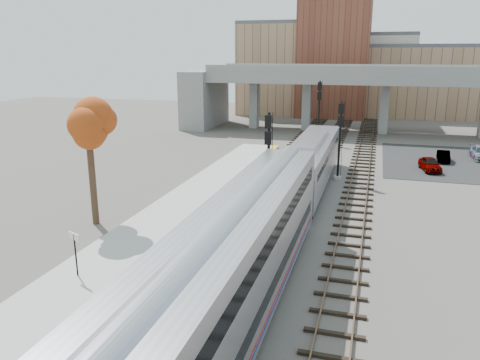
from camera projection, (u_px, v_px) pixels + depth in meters
The scene contains 16 objects.
ground at pixel (259, 251), 27.18m from camera, with size 160.00×160.00×0.00m, color #47423D.
platform at pixel (146, 235), 29.09m from camera, with size 4.50×60.00×0.35m, color #9E9E99.
yellow_strip at pixel (174, 236), 28.53m from camera, with size 0.70×60.00×0.01m, color yellow.
tracks at pixel (307, 192), 38.48m from camera, with size 10.70×95.00×0.25m.
overpass at pixel (370, 92), 66.00m from camera, with size 54.00×12.00×9.50m.
buildings_far at pixel (353, 71), 86.42m from camera, with size 43.00×21.00×20.60m.
parking_lot at pixel (452, 162), 49.32m from camera, with size 14.00×18.00×0.04m, color black.
locomotive at pixel (311, 161), 39.47m from camera, with size 3.02×19.05×4.10m.
coach at pixel (232, 272), 18.39m from camera, with size 3.03×25.00×5.00m.
signal_mast_near at pixel (268, 163), 33.00m from camera, with size 0.60×0.64×7.19m.
signal_mast_mid at pixel (339, 141), 41.72m from camera, with size 0.60×0.64×7.05m.
signal_mast_far at pixel (319, 111), 59.59m from camera, with size 0.60×0.64×7.75m.
station_sign at pixel (75, 245), 23.03m from camera, with size 0.84×0.42×2.27m.
tree at pixel (88, 129), 29.90m from camera, with size 3.60×3.60×8.69m.
car_a at pixel (430, 164), 45.40m from camera, with size 1.55×3.84×1.31m, color #99999E.
car_b at pixel (443, 156), 49.26m from camera, with size 1.19×3.41×1.12m, color #99999E.
Camera 1 is at (5.99, -24.43, 11.14)m, focal length 35.00 mm.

